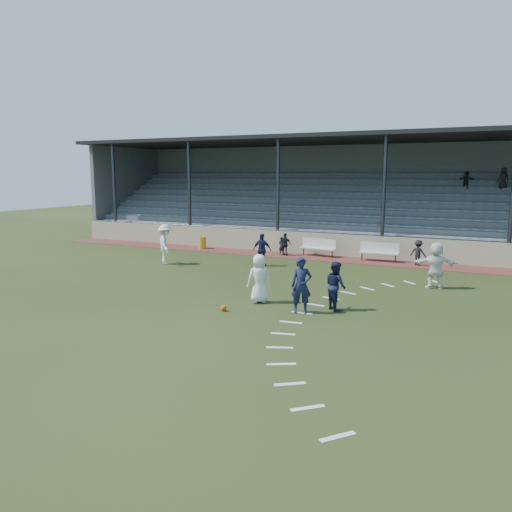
{
  "coord_description": "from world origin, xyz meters",
  "views": [
    {
      "loc": [
        8.29,
        -14.79,
        4.48
      ],
      "look_at": [
        0.0,
        2.5,
        1.3
      ],
      "focal_mm": 35.0,
      "sensor_mm": 36.0,
      "label": 1
    }
  ],
  "objects_px": {
    "bench_left": "(318,246)",
    "trash_bin": "(202,243)",
    "football": "(224,308)",
    "bench_right": "(379,250)",
    "player_white_lead": "(259,279)",
    "player_navy_lead": "(301,285)"
  },
  "relations": [
    {
      "from": "bench_left",
      "to": "trash_bin",
      "type": "height_order",
      "value": "bench_left"
    },
    {
      "from": "football",
      "to": "bench_right",
      "type": "bearing_deg",
      "value": 77.43
    },
    {
      "from": "bench_right",
      "to": "trash_bin",
      "type": "height_order",
      "value": "bench_right"
    },
    {
      "from": "player_white_lead",
      "to": "trash_bin",
      "type": "bearing_deg",
      "value": -91.01
    },
    {
      "from": "bench_left",
      "to": "player_white_lead",
      "type": "relative_size",
      "value": 1.18
    },
    {
      "from": "player_white_lead",
      "to": "player_navy_lead",
      "type": "xyz_separation_m",
      "value": [
        1.79,
        -0.61,
        0.05
      ]
    },
    {
      "from": "player_white_lead",
      "to": "bench_left",
      "type": "bearing_deg",
      "value": -124.23
    },
    {
      "from": "trash_bin",
      "to": "player_white_lead",
      "type": "bearing_deg",
      "value": -49.63
    },
    {
      "from": "player_white_lead",
      "to": "player_navy_lead",
      "type": "distance_m",
      "value": 1.89
    },
    {
      "from": "bench_right",
      "to": "player_navy_lead",
      "type": "relative_size",
      "value": 1.1
    },
    {
      "from": "bench_right",
      "to": "player_white_lead",
      "type": "relative_size",
      "value": 1.16
    },
    {
      "from": "bench_left",
      "to": "football",
      "type": "xyz_separation_m",
      "value": [
        0.71,
        -11.86,
        -0.48
      ]
    },
    {
      "from": "trash_bin",
      "to": "player_navy_lead",
      "type": "height_order",
      "value": "player_navy_lead"
    },
    {
      "from": "bench_left",
      "to": "player_navy_lead",
      "type": "height_order",
      "value": "player_navy_lead"
    },
    {
      "from": "player_white_lead",
      "to": "football",
      "type": "bearing_deg",
      "value": 27.51
    },
    {
      "from": "bench_right",
      "to": "player_white_lead",
      "type": "distance_m",
      "value": 10.39
    },
    {
      "from": "bench_left",
      "to": "football",
      "type": "relative_size",
      "value": 10.15
    },
    {
      "from": "trash_bin",
      "to": "player_white_lead",
      "type": "relative_size",
      "value": 0.41
    },
    {
      "from": "trash_bin",
      "to": "bench_left",
      "type": "bearing_deg",
      "value": 3.14
    },
    {
      "from": "trash_bin",
      "to": "football",
      "type": "relative_size",
      "value": 3.56
    },
    {
      "from": "bench_right",
      "to": "player_white_lead",
      "type": "bearing_deg",
      "value": -101.74
    },
    {
      "from": "trash_bin",
      "to": "player_white_lead",
      "type": "xyz_separation_m",
      "value": [
        8.46,
        -9.95,
        0.48
      ]
    }
  ]
}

